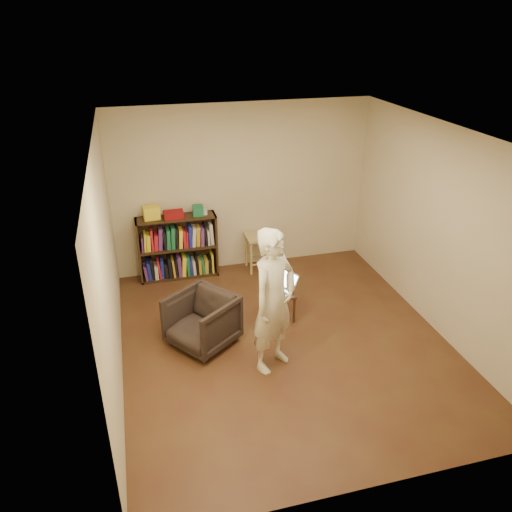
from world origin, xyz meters
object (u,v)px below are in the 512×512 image
object	(u,v)px
armchair	(202,321)
side_table	(278,296)
stool	(259,242)
laptop	(281,287)
bookshelf	(178,250)
person	(274,301)

from	to	relation	value
armchair	side_table	world-z (taller)	armchair
armchair	side_table	bearing A→B (deg)	69.97
stool	laptop	distance (m)	1.43
bookshelf	laptop	world-z (taller)	bookshelf
armchair	laptop	distance (m)	1.18
stool	person	size ratio (longest dim) A/B	0.34
stool	person	bearing A→B (deg)	-101.02
armchair	stool	bearing A→B (deg)	109.18
laptop	bookshelf	bearing A→B (deg)	-166.28
person	side_table	bearing A→B (deg)	34.86
side_table	laptop	world-z (taller)	laptop
stool	armchair	size ratio (longest dim) A/B	0.80
bookshelf	person	world-z (taller)	person
side_table	person	xyz separation A→B (m)	(-0.35, -0.94, 0.53)
person	armchair	bearing A→B (deg)	105.23
side_table	laptop	bearing A→B (deg)	28.72
side_table	laptop	size ratio (longest dim) A/B	0.83
laptop	stool	bearing A→B (deg)	152.64
bookshelf	stool	bearing A→B (deg)	-4.10
side_table	armchair	bearing A→B (deg)	-163.17
side_table	bookshelf	bearing A→B (deg)	126.69
side_table	stool	bearing A→B (deg)	85.43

